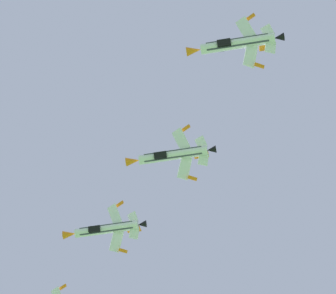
{
  "coord_description": "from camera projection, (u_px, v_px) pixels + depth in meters",
  "views": [
    {
      "loc": [
        3.86,
        -2.95,
        1.46
      ],
      "look_at": [
        31.18,
        46.74,
        115.76
      ],
      "focal_mm": 78.4,
      "sensor_mm": 36.0,
      "label": 1
    }
  ],
  "objects": [
    {
      "name": "fighter_jet_left_wing",
      "position": [
        105.0,
        229.0,
        137.22
      ],
      "size": [
        13.46,
        10.95,
        8.24
      ],
      "rotation": [
        0.0,
        0.95,
        0.91
      ],
      "color": "white"
    },
    {
      "name": "fighter_jet_right_wing",
      "position": [
        172.0,
        155.0,
        127.49
      ],
      "size": [
        13.43,
        10.95,
        7.59
      ],
      "rotation": [
        0.0,
        0.84,
        0.91
      ],
      "color": "white"
    },
    {
      "name": "fighter_jet_left_outer",
      "position": [
        236.0,
        44.0,
        118.38
      ],
      "size": [
        13.43,
        10.95,
        8.02
      ],
      "rotation": [
        0.0,
        0.91,
        0.91
      ],
      "color": "white"
    }
  ]
}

